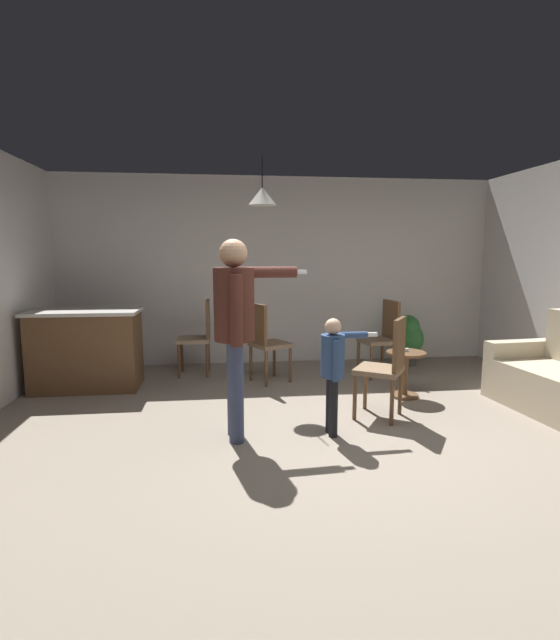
{
  "coord_description": "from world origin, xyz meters",
  "views": [
    {
      "loc": [
        -0.82,
        -3.65,
        1.61
      ],
      "look_at": [
        -0.31,
        0.57,
        1.0
      ],
      "focal_mm": 26.19,
      "sensor_mm": 36.0,
      "label": 1
    }
  ],
  "objects_px": {
    "dining_chair_spare": "(199,334)",
    "spare_remote_on_table": "(402,350)",
    "person_child": "(334,363)",
    "dining_chair_near_wall": "(386,364)",
    "side_table_by_couch": "(406,369)",
    "dining_chair_by_counter": "(383,335)",
    "dining_chair_centre_back": "(265,340)",
    "potted_plant_corner": "(407,337)",
    "person_adult": "(236,317)",
    "kitchen_counter": "(87,349)"
  },
  "relations": [
    {
      "from": "person_child",
      "to": "dining_chair_near_wall",
      "type": "height_order",
      "value": "person_child"
    },
    {
      "from": "dining_chair_by_counter",
      "to": "dining_chair_spare",
      "type": "relative_size",
      "value": 1.0
    },
    {
      "from": "dining_chair_centre_back",
      "to": "dining_chair_spare",
      "type": "bearing_deg",
      "value": -148.2
    },
    {
      "from": "person_child",
      "to": "spare_remote_on_table",
      "type": "height_order",
      "value": "person_child"
    },
    {
      "from": "dining_chair_by_counter",
      "to": "potted_plant_corner",
      "type": "bearing_deg",
      "value": -55.31
    },
    {
      "from": "person_adult",
      "to": "dining_chair_spare",
      "type": "relative_size",
      "value": 1.73
    },
    {
      "from": "person_child",
      "to": "dining_chair_near_wall",
      "type": "xyz_separation_m",
      "value": [
        0.61,
        0.35,
        -0.11
      ]
    },
    {
      "from": "dining_chair_centre_back",
      "to": "potted_plant_corner",
      "type": "distance_m",
      "value": 2.24
    },
    {
      "from": "dining_chair_near_wall",
      "to": "potted_plant_corner",
      "type": "height_order",
      "value": "dining_chair_near_wall"
    },
    {
      "from": "kitchen_counter",
      "to": "person_child",
      "type": "bearing_deg",
      "value": -34.23
    },
    {
      "from": "person_adult",
      "to": "potted_plant_corner",
      "type": "bearing_deg",
      "value": 130.32
    },
    {
      "from": "side_table_by_couch",
      "to": "person_adult",
      "type": "bearing_deg",
      "value": -153.35
    },
    {
      "from": "kitchen_counter",
      "to": "person_child",
      "type": "distance_m",
      "value": 3.12
    },
    {
      "from": "person_adult",
      "to": "spare_remote_on_table",
      "type": "bearing_deg",
      "value": 113.98
    },
    {
      "from": "dining_chair_by_counter",
      "to": "potted_plant_corner",
      "type": "relative_size",
      "value": 1.37
    },
    {
      "from": "side_table_by_couch",
      "to": "dining_chair_by_counter",
      "type": "relative_size",
      "value": 0.52
    },
    {
      "from": "dining_chair_spare",
      "to": "spare_remote_on_table",
      "type": "relative_size",
      "value": 7.69
    },
    {
      "from": "dining_chair_by_counter",
      "to": "potted_plant_corner",
      "type": "xyz_separation_m",
      "value": [
        0.57,
        0.57,
        -0.14
      ]
    },
    {
      "from": "person_adult",
      "to": "spare_remote_on_table",
      "type": "height_order",
      "value": "person_adult"
    },
    {
      "from": "kitchen_counter",
      "to": "person_adult",
      "type": "relative_size",
      "value": 0.73
    },
    {
      "from": "kitchen_counter",
      "to": "person_adult",
      "type": "distance_m",
      "value": 2.52
    },
    {
      "from": "person_adult",
      "to": "dining_chair_by_counter",
      "type": "bearing_deg",
      "value": 130.02
    },
    {
      "from": "dining_chair_by_counter",
      "to": "side_table_by_couch",
      "type": "bearing_deg",
      "value": 166.55
    },
    {
      "from": "person_child",
      "to": "spare_remote_on_table",
      "type": "relative_size",
      "value": 8.08
    },
    {
      "from": "kitchen_counter",
      "to": "potted_plant_corner",
      "type": "relative_size",
      "value": 1.73
    },
    {
      "from": "side_table_by_couch",
      "to": "spare_remote_on_table",
      "type": "relative_size",
      "value": 4.0
    },
    {
      "from": "dining_chair_centre_back",
      "to": "spare_remote_on_table",
      "type": "distance_m",
      "value": 1.66
    },
    {
      "from": "person_adult",
      "to": "dining_chair_by_counter",
      "type": "xyz_separation_m",
      "value": [
        1.96,
        1.88,
        -0.53
      ]
    },
    {
      "from": "dining_chair_centre_back",
      "to": "dining_chair_by_counter",
      "type": "bearing_deg",
      "value": 66.8
    },
    {
      "from": "dining_chair_spare",
      "to": "spare_remote_on_table",
      "type": "height_order",
      "value": "dining_chair_spare"
    },
    {
      "from": "dining_chair_near_wall",
      "to": "potted_plant_corner",
      "type": "xyz_separation_m",
      "value": [
        1.07,
        2.12,
        -0.14
      ]
    },
    {
      "from": "dining_chair_spare",
      "to": "dining_chair_by_counter",
      "type": "bearing_deg",
      "value": -97.61
    },
    {
      "from": "kitchen_counter",
      "to": "dining_chair_by_counter",
      "type": "xyz_separation_m",
      "value": [
        3.69,
        0.15,
        0.07
      ]
    },
    {
      "from": "potted_plant_corner",
      "to": "dining_chair_by_counter",
      "type": "bearing_deg",
      "value": -134.87
    },
    {
      "from": "person_child",
      "to": "dining_chair_by_counter",
      "type": "xyz_separation_m",
      "value": [
        1.11,
        1.9,
        -0.11
      ]
    },
    {
      "from": "side_table_by_couch",
      "to": "person_child",
      "type": "distance_m",
      "value": 1.48
    },
    {
      "from": "person_child",
      "to": "kitchen_counter",
      "type": "bearing_deg",
      "value": -126.32
    },
    {
      "from": "dining_chair_centre_back",
      "to": "potted_plant_corner",
      "type": "height_order",
      "value": "dining_chair_centre_back"
    },
    {
      "from": "dining_chair_spare",
      "to": "kitchen_counter",
      "type": "bearing_deg",
      "value": 112.59
    },
    {
      "from": "person_child",
      "to": "dining_chair_spare",
      "type": "bearing_deg",
      "value": -152.64
    },
    {
      "from": "dining_chair_by_counter",
      "to": "dining_chair_spare",
      "type": "xyz_separation_m",
      "value": [
        -2.39,
        0.37,
        0.0
      ]
    },
    {
      "from": "kitchen_counter",
      "to": "side_table_by_couch",
      "type": "xyz_separation_m",
      "value": [
        3.64,
        -0.77,
        -0.15
      ]
    },
    {
      "from": "kitchen_counter",
      "to": "spare_remote_on_table",
      "type": "height_order",
      "value": "kitchen_counter"
    },
    {
      "from": "kitchen_counter",
      "to": "dining_chair_near_wall",
      "type": "bearing_deg",
      "value": -23.81
    },
    {
      "from": "kitchen_counter",
      "to": "potted_plant_corner",
      "type": "bearing_deg",
      "value": 9.55
    },
    {
      "from": "dining_chair_near_wall",
      "to": "dining_chair_spare",
      "type": "height_order",
      "value": "same"
    },
    {
      "from": "dining_chair_by_counter",
      "to": "potted_plant_corner",
      "type": "distance_m",
      "value": 0.82
    },
    {
      "from": "side_table_by_couch",
      "to": "spare_remote_on_table",
      "type": "xyz_separation_m",
      "value": [
        -0.03,
        0.03,
        0.21
      ]
    },
    {
      "from": "dining_chair_near_wall",
      "to": "dining_chair_centre_back",
      "type": "relative_size",
      "value": 1.0
    },
    {
      "from": "side_table_by_couch",
      "to": "dining_chair_near_wall",
      "type": "distance_m",
      "value": 0.81
    }
  ]
}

